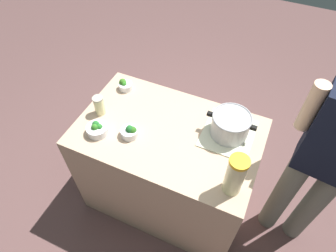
{
  "coord_description": "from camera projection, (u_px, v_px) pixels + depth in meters",
  "views": [
    {
      "loc": [
        0.49,
        -1.1,
        2.36
      ],
      "look_at": [
        0.0,
        0.0,
        0.94
      ],
      "focal_mm": 31.3,
      "sensor_mm": 36.0,
      "label": 1
    }
  ],
  "objects": [
    {
      "name": "mason_jar",
      "position": [
        99.0,
        105.0,
        1.95
      ],
      "size": [
        0.07,
        0.07,
        0.14
      ],
      "color": "#EFEAA9",
      "rests_on": "counter_slab"
    },
    {
      "name": "broccoli_bowl_front",
      "position": [
        125.0,
        85.0,
        2.14
      ],
      "size": [
        0.1,
        0.1,
        0.08
      ],
      "color": "silver",
      "rests_on": "counter_slab"
    },
    {
      "name": "person_cook",
      "position": [
        324.0,
        163.0,
        1.71
      ],
      "size": [
        0.5,
        0.24,
        1.65
      ],
      "color": "slate",
      "rests_on": "ground_plane"
    },
    {
      "name": "cooking_pot",
      "position": [
        231.0,
        125.0,
        1.82
      ],
      "size": [
        0.31,
        0.24,
        0.16
      ],
      "color": "#B7B7BC",
      "rests_on": "dish_cloth"
    },
    {
      "name": "broccoli_bowl_center",
      "position": [
        130.0,
        132.0,
        1.85
      ],
      "size": [
        0.11,
        0.11,
        0.08
      ],
      "color": "silver",
      "rests_on": "counter_slab"
    },
    {
      "name": "ground_plane",
      "position": [
        168.0,
        195.0,
        2.58
      ],
      "size": [
        8.0,
        8.0,
        0.0
      ],
      "primitive_type": "plane",
      "color": "brown"
    },
    {
      "name": "counter_slab",
      "position": [
        168.0,
        168.0,
        2.24
      ],
      "size": [
        1.2,
        0.76,
        0.89
      ],
      "primitive_type": "cube",
      "color": "tan",
      "rests_on": "ground_plane"
    },
    {
      "name": "lemonade_pitcher",
      "position": [
        235.0,
        175.0,
        1.53
      ],
      "size": [
        0.11,
        0.11,
        0.28
      ],
      "color": "beige",
      "rests_on": "counter_slab"
    },
    {
      "name": "dish_cloth",
      "position": [
        228.0,
        133.0,
        1.88
      ],
      "size": [
        0.32,
        0.36,
        0.01
      ],
      "primitive_type": "cube",
      "color": "beige",
      "rests_on": "counter_slab"
    },
    {
      "name": "broccoli_bowl_back",
      "position": [
        97.0,
        129.0,
        1.87
      ],
      "size": [
        0.14,
        0.14,
        0.09
      ],
      "color": "silver",
      "rests_on": "counter_slab"
    }
  ]
}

